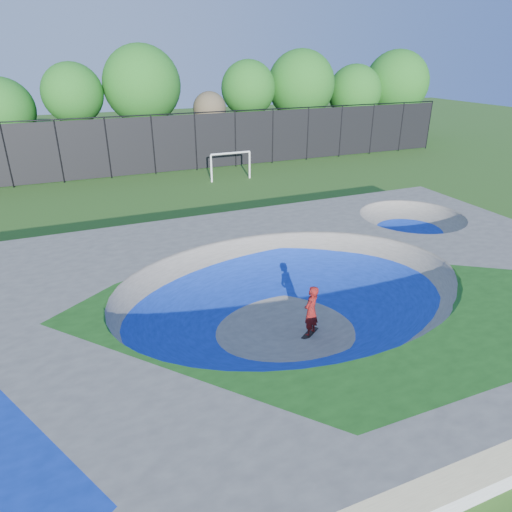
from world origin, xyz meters
The scene contains 7 objects.
ground centered at (0.00, 0.00, 0.00)m, with size 120.00×120.00×0.00m, color #295417.
skate_deck centered at (0.00, 0.00, 0.75)m, with size 22.00×14.00×1.50m, color gray.
skater centered at (0.29, -0.74, 0.82)m, with size 0.60×0.39×1.64m, color red.
skateboard centered at (0.29, -0.74, 0.03)m, with size 0.78×0.22×0.05m, color black.
soccer_goal centered at (4.32, 17.41, 1.28)m, with size 2.81×0.12×1.85m.
fence centered at (0.00, 21.00, 2.10)m, with size 48.09×0.09×4.04m.
treeline centered at (0.13, 25.98, 5.18)m, with size 53.61×6.58×8.56m.
Camera 1 is at (-5.73, -10.86, 7.84)m, focal length 32.00 mm.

